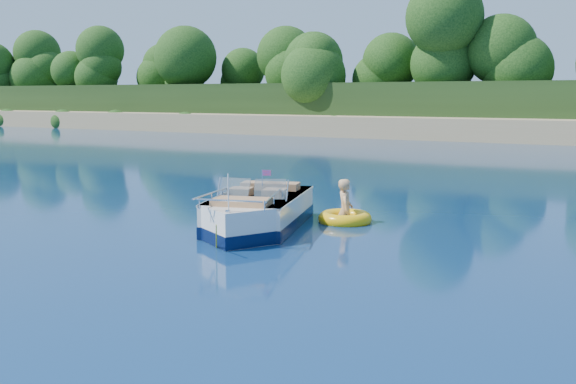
% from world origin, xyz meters
% --- Properties ---
extents(ground, '(160.00, 160.00, 0.00)m').
position_xyz_m(ground, '(0.00, 0.00, 0.00)').
color(ground, '#0B244F').
rests_on(ground, ground).
extents(treeline, '(150.00, 7.12, 8.19)m').
position_xyz_m(treeline, '(0.04, 41.01, 5.55)').
color(treeline, '#321C10').
rests_on(treeline, ground).
extents(motorboat, '(2.66, 5.01, 1.71)m').
position_xyz_m(motorboat, '(-2.11, 3.97, 0.33)').
color(motorboat, white).
rests_on(motorboat, ground).
extents(tow_tube, '(1.49, 1.49, 0.34)m').
position_xyz_m(tow_tube, '(-0.68, 5.71, 0.09)').
color(tow_tube, yellow).
rests_on(tow_tube, ground).
extents(boy, '(0.75, 0.93, 1.68)m').
position_xyz_m(boy, '(-0.71, 5.78, 0.00)').
color(boy, '#DEA974').
rests_on(boy, ground).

